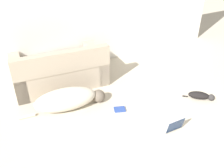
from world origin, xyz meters
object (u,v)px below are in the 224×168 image
(couch, at_px, (60,71))
(book_blue, at_px, (120,109))
(laptop_open, at_px, (177,130))
(cat, at_px, (201,96))
(dog, at_px, (68,99))

(couch, bearing_deg, book_blue, 119.65)
(couch, distance_m, book_blue, 1.41)
(couch, xyz_separation_m, book_blue, (0.59, -1.25, -0.26))
(couch, relative_size, laptop_open, 5.54)
(cat, xyz_separation_m, book_blue, (-1.41, 0.38, -0.05))
(couch, relative_size, book_blue, 7.98)
(cat, bearing_deg, dog, -159.42)
(book_blue, bearing_deg, couch, 115.41)
(couch, distance_m, cat, 2.59)
(couch, bearing_deg, cat, 145.09)
(cat, relative_size, laptop_open, 1.42)
(dog, bearing_deg, laptop_open, -42.40)
(cat, bearing_deg, book_blue, -153.61)
(book_blue, bearing_deg, cat, -15.10)
(cat, distance_m, laptop_open, 1.09)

